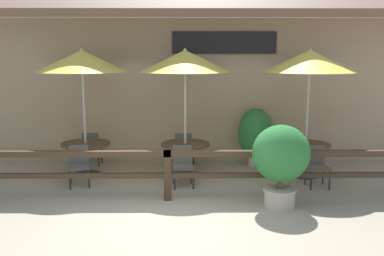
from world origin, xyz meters
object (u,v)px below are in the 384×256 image
at_px(dining_table_near, 86,149).
at_px(patio_umbrella_middle, 185,61).
at_px(chair_near_streetside, 79,164).
at_px(potted_plant_broad_leaf, 281,158).
at_px(patio_umbrella_near, 82,61).
at_px(chair_near_wallside, 92,147).
at_px(chair_middle_streetside, 183,164).
at_px(dining_table_middle, 185,149).
at_px(chair_middle_wallside, 184,147).
at_px(chair_far_wallside, 298,149).
at_px(potted_plant_small_flowering, 255,134).
at_px(patio_umbrella_far, 310,61).
at_px(dining_table_far, 306,150).
at_px(chair_far_streetside, 317,164).

xyz_separation_m(dining_table_near, patio_umbrella_middle, (2.26, -0.07, 1.97)).
distance_m(chair_near_streetside, potted_plant_broad_leaf, 4.16).
distance_m(patio_umbrella_near, chair_near_wallside, 2.25).
distance_m(chair_middle_streetside, potted_plant_broad_leaf, 2.21).
bearing_deg(dining_table_middle, chair_middle_wallside, 92.06).
distance_m(chair_middle_wallside, potted_plant_broad_leaf, 3.39).
distance_m(chair_far_wallside, potted_plant_small_flowering, 1.09).
distance_m(chair_far_wallside, potted_plant_broad_leaf, 2.94).
relative_size(dining_table_middle, patio_umbrella_far, 0.38).
bearing_deg(chair_near_streetside, chair_middle_streetside, -14.71).
bearing_deg(dining_table_far, chair_near_wallside, 168.89).
relative_size(dining_table_near, potted_plant_small_flowering, 0.77).
distance_m(chair_near_streetside, chair_far_streetside, 4.94).
height_order(chair_middle_wallside, potted_plant_broad_leaf, potted_plant_broad_leaf).
distance_m(dining_table_middle, patio_umbrella_far, 3.34).
bearing_deg(chair_far_wallside, patio_umbrella_near, 11.43).
height_order(patio_umbrella_near, dining_table_middle, patio_umbrella_near).
bearing_deg(dining_table_middle, potted_plant_small_flowering, 25.97).
distance_m(dining_table_near, potted_plant_small_flowering, 4.04).
bearing_deg(chair_near_wallside, chair_near_streetside, 93.82).
distance_m(chair_near_streetside, potted_plant_small_flowering, 4.23).
height_order(patio_umbrella_near, dining_table_near, patio_umbrella_near).
height_order(chair_middle_wallside, chair_far_streetside, same).
bearing_deg(patio_umbrella_near, chair_near_wallside, 93.78).
height_order(patio_umbrella_near, chair_near_wallside, patio_umbrella_near).
xyz_separation_m(chair_near_wallside, dining_table_middle, (2.31, -0.88, 0.13)).
bearing_deg(chair_middle_wallside, chair_far_wallside, -172.96).
bearing_deg(patio_umbrella_far, dining_table_middle, 177.88).
bearing_deg(dining_table_middle, dining_table_near, 178.22).
bearing_deg(dining_table_middle, chair_far_wallside, 13.44).
height_order(patio_umbrella_far, potted_plant_broad_leaf, patio_umbrella_far).
bearing_deg(patio_umbrella_middle, dining_table_middle, 180.00).
distance_m(dining_table_far, chair_far_wallside, 0.76).
bearing_deg(dining_table_far, chair_far_streetside, -87.37).
bearing_deg(patio_umbrella_middle, patio_umbrella_far, -2.12).
bearing_deg(chair_far_streetside, chair_near_streetside, 176.44).
distance_m(dining_table_far, chair_far_streetside, 0.76).
height_order(chair_near_streetside, chair_middle_wallside, same).
height_order(dining_table_near, chair_near_streetside, chair_near_streetside).
relative_size(patio_umbrella_near, potted_plant_small_flowering, 1.99).
distance_m(chair_near_wallside, dining_table_far, 5.11).
bearing_deg(chair_far_wallside, patio_umbrella_middle, 18.22).
bearing_deg(patio_umbrella_near, patio_umbrella_middle, -1.78).
distance_m(chair_near_wallside, patio_umbrella_far, 5.52).
height_order(chair_middle_streetside, potted_plant_small_flowering, potted_plant_small_flowering).
bearing_deg(patio_umbrella_near, dining_table_near, -75.96).
bearing_deg(chair_middle_streetside, chair_far_streetside, -7.04).
height_order(chair_near_wallside, dining_table_far, chair_near_wallside).
relative_size(chair_far_streetside, potted_plant_broad_leaf, 0.56).
distance_m(patio_umbrella_near, chair_near_streetside, 2.25).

